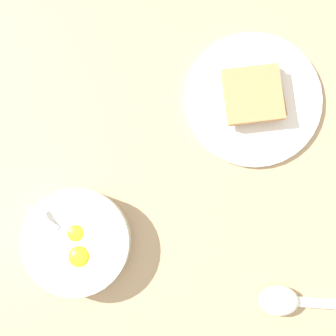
{
  "coord_description": "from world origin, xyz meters",
  "views": [
    {
      "loc": [
        -0.03,
        -0.03,
        0.76
      ],
      "look_at": [
        -0.11,
        -0.03,
        0.02
      ],
      "focal_mm": 50.0,
      "sensor_mm": 36.0,
      "label": 1
    }
  ],
  "objects_px": {
    "egg_bowl": "(78,242)",
    "toast_plate": "(253,99)",
    "toast_sandwich": "(254,95)",
    "soup_spoon": "(286,301)"
  },
  "relations": [
    {
      "from": "egg_bowl",
      "to": "toast_plate",
      "type": "bearing_deg",
      "value": 128.72
    },
    {
      "from": "toast_plate",
      "to": "toast_sandwich",
      "type": "height_order",
      "value": "toast_sandwich"
    },
    {
      "from": "soup_spoon",
      "to": "toast_sandwich",
      "type": "bearing_deg",
      "value": -172.61
    },
    {
      "from": "toast_plate",
      "to": "soup_spoon",
      "type": "distance_m",
      "value": 0.33
    },
    {
      "from": "egg_bowl",
      "to": "toast_sandwich",
      "type": "relative_size",
      "value": 1.55
    },
    {
      "from": "soup_spoon",
      "to": "egg_bowl",
      "type": "bearing_deg",
      "value": -106.67
    },
    {
      "from": "toast_sandwich",
      "to": "soup_spoon",
      "type": "distance_m",
      "value": 0.33
    },
    {
      "from": "toast_plate",
      "to": "toast_sandwich",
      "type": "bearing_deg",
      "value": -119.47
    },
    {
      "from": "toast_plate",
      "to": "toast_sandwich",
      "type": "distance_m",
      "value": 0.02
    },
    {
      "from": "toast_sandwich",
      "to": "egg_bowl",
      "type": "bearing_deg",
      "value": -50.73
    }
  ]
}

